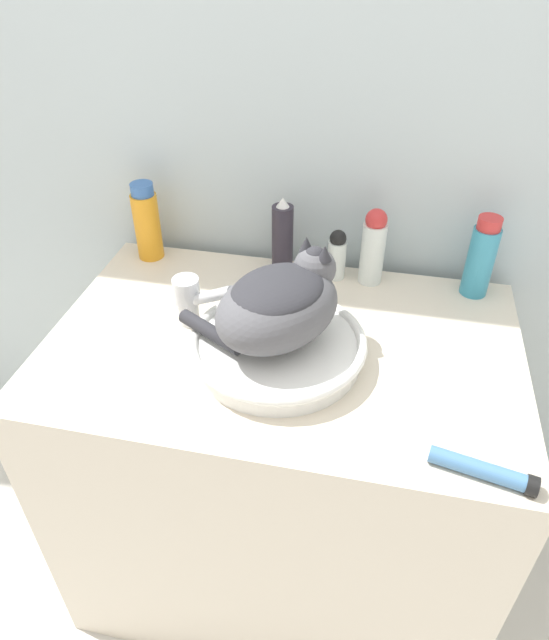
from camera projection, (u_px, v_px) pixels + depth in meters
wall_back at (318, 92)px, 1.22m from camera, size 8.00×0.05×2.40m
vanity_counter at (281, 466)px, 1.42m from camera, size 0.97×0.63×0.80m
sink_basin at (276, 346)px, 1.12m from camera, size 0.35×0.35×0.05m
cat at (278, 302)px, 1.06m from camera, size 0.35×0.32×0.17m
faucet at (192, 298)px, 1.18m from camera, size 0.15×0.08×0.13m
shampoo_bottle_tall at (147, 222)px, 1.39m from camera, size 0.06×0.06×0.19m
deodorant_stick at (337, 254)px, 1.33m from camera, size 0.04×0.04×0.12m
hairspray_can_black at (282, 238)px, 1.33m from camera, size 0.05×0.05×0.19m
mouthwash_bottle at (481, 258)px, 1.26m from camera, size 0.06×0.06×0.19m
lotion_bottle_white at (373, 247)px, 1.30m from camera, size 0.05×0.05×0.18m
cream_tube at (484, 470)px, 0.89m from camera, size 0.17×0.06×0.03m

